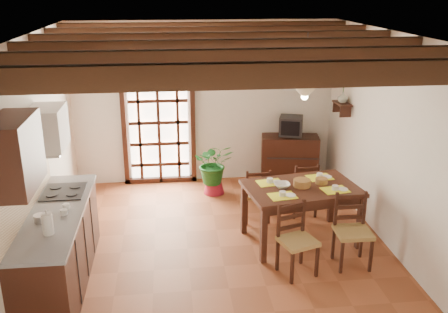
{
  "coord_description": "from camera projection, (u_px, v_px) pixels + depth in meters",
  "views": [
    {
      "loc": [
        -0.62,
        -5.92,
        3.37
      ],
      "look_at": [
        0.1,
        0.4,
        1.15
      ],
      "focal_mm": 40.0,
      "sensor_mm": 36.0,
      "label": 1
    }
  ],
  "objects": [
    {
      "name": "chair_near_right",
      "position": [
        352.0,
        244.0,
        6.22
      ],
      "size": [
        0.44,
        0.42,
        0.92
      ],
      "rotation": [
        0.0,
        0.0,
        -0.03
      ],
      "color": "olive",
      "rests_on": "ground_plane"
    },
    {
      "name": "french_door",
      "position": [
        158.0,
        118.0,
        8.55
      ],
      "size": [
        1.26,
        0.11,
        2.32
      ],
      "color": "white",
      "rests_on": "ground_plane"
    },
    {
      "name": "table_bowl",
      "position": [
        282.0,
        185.0,
        6.62
      ],
      "size": [
        0.22,
        0.22,
        0.05
      ],
      "primitive_type": "imported",
      "rotation": [
        0.0,
        0.0,
        0.02
      ],
      "color": "white",
      "rests_on": "dining_table"
    },
    {
      "name": "table_setting",
      "position": [
        302.0,
        181.0,
        6.62
      ],
      "size": [
        1.07,
        0.72,
        0.1
      ],
      "rotation": [
        0.0,
        0.0,
        0.15
      ],
      "color": "#FAFF28",
      "rests_on": "dining_table"
    },
    {
      "name": "chair_far_left",
      "position": [
        256.0,
        203.0,
        7.42
      ],
      "size": [
        0.39,
        0.37,
        0.84
      ],
      "rotation": [
        0.0,
        0.0,
        3.12
      ],
      "color": "olive",
      "rests_on": "ground_plane"
    },
    {
      "name": "plant_pot",
      "position": [
        214.0,
        187.0,
        8.42
      ],
      "size": [
        0.35,
        0.35,
        0.21
      ],
      "primitive_type": "cone",
      "color": "maroon",
      "rests_on": "ground_plane"
    },
    {
      "name": "fuse_box",
      "position": [
        290.0,
        82.0,
        8.64
      ],
      "size": [
        0.25,
        0.03,
        0.32
      ],
      "primitive_type": "cube",
      "color": "white",
      "rests_on": "room_shell"
    },
    {
      "name": "dining_table",
      "position": [
        301.0,
        194.0,
        6.68
      ],
      "size": [
        1.6,
        1.16,
        0.8
      ],
      "rotation": [
        0.0,
        0.0,
        0.15
      ],
      "color": "#3B1C13",
      "rests_on": "ground_plane"
    },
    {
      "name": "pendant_lamp",
      "position": [
        305.0,
        90.0,
        6.32
      ],
      "size": [
        0.36,
        0.36,
        0.84
      ],
      "color": "black",
      "rests_on": "room_shell"
    },
    {
      "name": "range_hood",
      "position": [
        48.0,
        129.0,
        5.89
      ],
      "size": [
        0.38,
        0.6,
        0.54
      ],
      "color": "white",
      "rests_on": "room_shell"
    },
    {
      "name": "ground_plane",
      "position": [
        220.0,
        247.0,
        6.73
      ],
      "size": [
        5.0,
        5.0,
        0.0
      ],
      "primitive_type": "plane",
      "color": "brown"
    },
    {
      "name": "room_shell",
      "position": [
        220.0,
        116.0,
        6.13
      ],
      "size": [
        4.52,
        5.02,
        2.81
      ],
      "color": "silver",
      "rests_on": "ground_plane"
    },
    {
      "name": "wall_shelf",
      "position": [
        342.0,
        106.0,
        7.96
      ],
      "size": [
        0.2,
        0.42,
        0.2
      ],
      "color": "black",
      "rests_on": "room_shell"
    },
    {
      "name": "framed_picture",
      "position": [
        350.0,
        72.0,
        7.8
      ],
      "size": [
        0.03,
        0.32,
        0.32
      ],
      "color": "brown",
      "rests_on": "room_shell"
    },
    {
      "name": "upper_cabinet",
      "position": [
        15.0,
        154.0,
        4.68
      ],
      "size": [
        0.35,
        0.8,
        0.7
      ],
      "primitive_type": "cube",
      "color": "black",
      "rests_on": "room_shell"
    },
    {
      "name": "sideboard",
      "position": [
        289.0,
        159.0,
        8.84
      ],
      "size": [
        1.04,
        0.6,
        0.84
      ],
      "primitive_type": "cube",
      "rotation": [
        0.0,
        0.0,
        -0.16
      ],
      "color": "black",
      "rests_on": "ground_plane"
    },
    {
      "name": "kitchen_counter",
      "position": [
        59.0,
        246.0,
        5.8
      ],
      "size": [
        0.64,
        2.25,
        1.38
      ],
      "color": "black",
      "rests_on": "ground_plane"
    },
    {
      "name": "counter_items",
      "position": [
        56.0,
        205.0,
        5.73
      ],
      "size": [
        0.5,
        1.43,
        0.25
      ],
      "color": "black",
      "rests_on": "kitchen_counter"
    },
    {
      "name": "crt_tv",
      "position": [
        291.0,
        126.0,
        8.63
      ],
      "size": [
        0.48,
        0.46,
        0.33
      ],
      "rotation": [
        0.0,
        0.0,
        -0.31
      ],
      "color": "black",
      "rests_on": "sideboard"
    },
    {
      "name": "potted_plant",
      "position": [
        214.0,
        161.0,
        8.27
      ],
      "size": [
        1.66,
        1.43,
        1.85
      ],
      "primitive_type": "imported",
      "rotation": [
        0.0,
        0.0,
        -0.0
      ],
      "color": "#144C19",
      "rests_on": "ground_plane"
    },
    {
      "name": "chair_far_right",
      "position": [
        302.0,
        198.0,
        7.61
      ],
      "size": [
        0.42,
        0.4,
        0.85
      ],
      "rotation": [
        0.0,
        0.0,
        3.21
      ],
      "color": "olive",
      "rests_on": "ground_plane"
    },
    {
      "name": "shelf_flowers",
      "position": [
        344.0,
        84.0,
        7.85
      ],
      "size": [
        0.14,
        0.14,
        0.36
      ],
      "color": "#FAFF28",
      "rests_on": "shelf_vase"
    },
    {
      "name": "shelf_vase",
      "position": [
        343.0,
        97.0,
        7.92
      ],
      "size": [
        0.15,
        0.15,
        0.15
      ],
      "primitive_type": "imported",
      "color": "#B2BFB2",
      "rests_on": "wall_shelf"
    },
    {
      "name": "chair_near_left",
      "position": [
        297.0,
        253.0,
        6.04
      ],
      "size": [
        0.51,
        0.5,
        0.89
      ],
      "rotation": [
        0.0,
        0.0,
        0.33
      ],
      "color": "olive",
      "rests_on": "ground_plane"
    },
    {
      "name": "ceiling_beams",
      "position": [
        219.0,
        44.0,
        5.84
      ],
      "size": [
        4.5,
        4.34,
        0.2
      ],
      "color": "black",
      "rests_on": "room_shell"
    }
  ]
}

